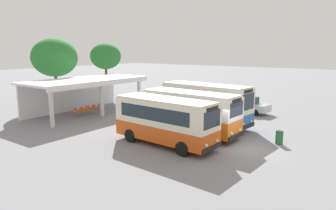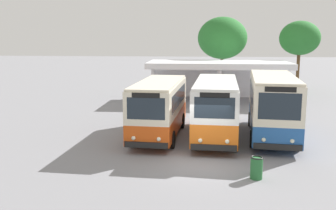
{
  "view_description": "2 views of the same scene",
  "coord_description": "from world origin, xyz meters",
  "views": [
    {
      "loc": [
        -18.01,
        -7.0,
        6.22
      ],
      "look_at": [
        1.36,
        6.92,
        1.87
      ],
      "focal_mm": 32.52,
      "sensor_mm": 36.0,
      "label": 1
    },
    {
      "loc": [
        -0.1,
        -16.19,
        5.55
      ],
      "look_at": [
        -2.17,
        7.64,
        1.22
      ],
      "focal_mm": 40.75,
      "sensor_mm": 36.0,
      "label": 2
    }
  ],
  "objects": [
    {
      "name": "waiting_chair_fifth_seat",
      "position": [
        2.44,
        16.16,
        0.52
      ],
      "size": [
        0.45,
        0.45,
        0.86
      ],
      "color": "slate",
      "rests_on": "ground"
    },
    {
      "name": "ground_plane",
      "position": [
        0.0,
        0.0,
        0.0
      ],
      "size": [
        180.0,
        180.0,
        0.0
      ],
      "primitive_type": "plane",
      "color": "gray"
    },
    {
      "name": "waiting_chair_second_from_end",
      "position": [
        0.22,
        16.13,
        0.52
      ],
      "size": [
        0.45,
        0.45,
        0.86
      ],
      "color": "slate",
      "rests_on": "ground"
    },
    {
      "name": "waiting_chair_fourth_seat",
      "position": [
        1.7,
        16.12,
        0.52
      ],
      "size": [
        0.45,
        0.45,
        0.86
      ],
      "color": "slate",
      "rests_on": "ground"
    },
    {
      "name": "parked_car_flank",
      "position": [
        10.71,
        4.01,
        0.83
      ],
      "size": [
        2.22,
        4.49,
        1.62
      ],
      "color": "black",
      "rests_on": "ground"
    },
    {
      "name": "city_bus_middle_cream",
      "position": [
        3.86,
        4.91,
        1.89
      ],
      "size": [
        3.08,
        7.89,
        3.43
      ],
      "color": "black",
      "rests_on": "ground"
    },
    {
      "name": "waiting_chair_middle_seat",
      "position": [
        0.96,
        16.19,
        0.52
      ],
      "size": [
        0.45,
        0.45,
        0.86
      ],
      "color": "slate",
      "rests_on": "ground"
    },
    {
      "name": "roadside_tree_behind_canopy",
      "position": [
        1.97,
        22.61,
        5.36
      ],
      "size": [
        4.89,
        4.89,
        7.45
      ],
      "color": "brown",
      "rests_on": "ground"
    },
    {
      "name": "city_bus_nearest_orange",
      "position": [
        -2.38,
        4.47,
        1.73
      ],
      "size": [
        2.65,
        7.36,
        3.11
      ],
      "color": "black",
      "rests_on": "ground"
    },
    {
      "name": "terminal_canopy",
      "position": [
        1.38,
        17.4,
        2.62
      ],
      "size": [
        12.01,
        5.32,
        3.4
      ],
      "color": "silver",
      "rests_on": "ground"
    },
    {
      "name": "waiting_chair_end_by_column",
      "position": [
        -0.52,
        16.14,
        0.52
      ],
      "size": [
        0.45,
        0.45,
        0.86
      ],
      "color": "slate",
      "rests_on": "ground"
    },
    {
      "name": "roadside_tree_east_of_canopy",
      "position": [
        9.51,
        22.72,
        5.35
      ],
      "size": [
        3.92,
        3.92,
        7.05
      ],
      "color": "brown",
      "rests_on": "ground"
    },
    {
      "name": "litter_bin_apron",
      "position": [
        2.14,
        -1.64,
        0.46
      ],
      "size": [
        0.49,
        0.49,
        0.9
      ],
      "color": "#266633",
      "rests_on": "ground"
    },
    {
      "name": "city_bus_second_in_row",
      "position": [
        0.74,
        4.48,
        1.77
      ],
      "size": [
        2.66,
        7.65,
        3.19
      ],
      "color": "black",
      "rests_on": "ground"
    }
  ]
}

